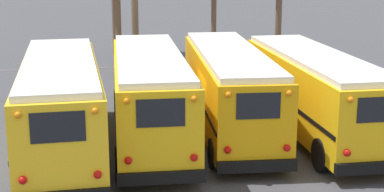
{
  "coord_description": "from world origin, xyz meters",
  "views": [
    {
      "loc": [
        -3.04,
        -19.88,
        6.69
      ],
      "look_at": [
        0.0,
        0.41,
        1.62
      ],
      "focal_mm": 55.0,
      "sensor_mm": 36.0,
      "label": 1
    }
  ],
  "objects_px": {
    "school_bus_1": "(150,94)",
    "school_bus_3": "(314,90)",
    "school_bus_0": "(61,103)",
    "utility_pole": "(135,12)",
    "school_bus_2": "(229,88)"
  },
  "relations": [
    {
      "from": "school_bus_1",
      "to": "school_bus_3",
      "type": "relative_size",
      "value": 0.98
    },
    {
      "from": "school_bus_0",
      "to": "school_bus_1",
      "type": "distance_m",
      "value": 3.14
    },
    {
      "from": "school_bus_1",
      "to": "school_bus_3",
      "type": "distance_m",
      "value": 6.09
    },
    {
      "from": "school_bus_0",
      "to": "school_bus_1",
      "type": "xyz_separation_m",
      "value": [
        3.04,
        0.8,
        0.02
      ]
    },
    {
      "from": "school_bus_0",
      "to": "utility_pole",
      "type": "relative_size",
      "value": 1.44
    },
    {
      "from": "school_bus_1",
      "to": "school_bus_3",
      "type": "height_order",
      "value": "school_bus_1"
    },
    {
      "from": "utility_pole",
      "to": "school_bus_3",
      "type": "bearing_deg",
      "value": -57.28
    },
    {
      "from": "school_bus_1",
      "to": "school_bus_2",
      "type": "relative_size",
      "value": 0.96
    },
    {
      "from": "school_bus_1",
      "to": "utility_pole",
      "type": "xyz_separation_m",
      "value": [
        0.03,
        9.39,
        1.97
      ]
    },
    {
      "from": "school_bus_0",
      "to": "utility_pole",
      "type": "xyz_separation_m",
      "value": [
        3.07,
        10.19,
        1.98
      ]
    },
    {
      "from": "school_bus_1",
      "to": "utility_pole",
      "type": "height_order",
      "value": "utility_pole"
    },
    {
      "from": "school_bus_0",
      "to": "school_bus_1",
      "type": "relative_size",
      "value": 1.03
    },
    {
      "from": "utility_pole",
      "to": "school_bus_2",
      "type": "bearing_deg",
      "value": -70.86
    },
    {
      "from": "school_bus_3",
      "to": "school_bus_2",
      "type": "bearing_deg",
      "value": 166.18
    },
    {
      "from": "school_bus_0",
      "to": "school_bus_3",
      "type": "bearing_deg",
      "value": 4.84
    }
  ]
}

